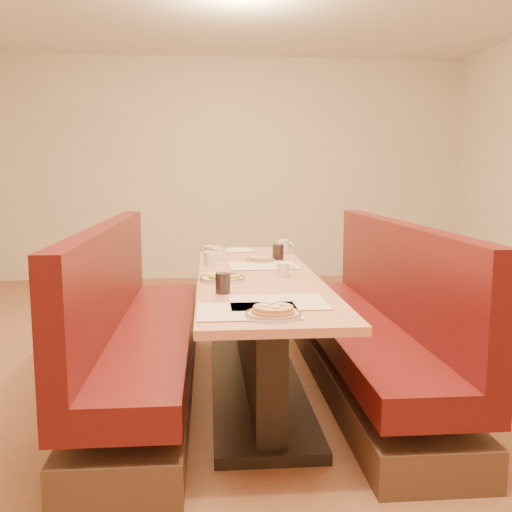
{
  "coord_description": "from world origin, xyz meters",
  "views": [
    {
      "loc": [
        -0.29,
        -3.38,
        1.35
      ],
      "look_at": [
        0.0,
        0.05,
        0.85
      ],
      "focal_mm": 40.0,
      "sensor_mm": 36.0,
      "label": 1
    }
  ],
  "objects": [
    {
      "name": "placemat_near_right",
      "position": [
        0.03,
        -0.8,
        0.75
      ],
      "size": [
        0.45,
        0.34,
        0.0
      ],
      "primitive_type": "cube",
      "rotation": [
        0.0,
        0.0,
        0.0
      ],
      "color": "beige",
      "rests_on": "diner_table"
    },
    {
      "name": "placemat_far_left",
      "position": [
        -0.12,
        1.04,
        0.75
      ],
      "size": [
        0.4,
        0.34,
        0.0
      ],
      "primitive_type": "cube",
      "rotation": [
        0.0,
        0.0,
        0.26
      ],
      "color": "beige",
      "rests_on": "diner_table"
    },
    {
      "name": "soda_tumbler_mid",
      "position": [
        0.2,
        0.55,
        0.8
      ],
      "size": [
        0.08,
        0.08,
        0.11
      ],
      "color": "black",
      "rests_on": "diner_table"
    },
    {
      "name": "pancake_plate",
      "position": [
        -0.02,
        -1.06,
        0.77
      ],
      "size": [
        0.24,
        0.24,
        0.05
      ],
      "rotation": [
        0.0,
        0.0,
        -0.26
      ],
      "color": "beige",
      "rests_on": "diner_table"
    },
    {
      "name": "room_envelope",
      "position": [
        0.0,
        0.0,
        1.93
      ],
      "size": [
        6.04,
        8.04,
        2.82
      ],
      "color": "beige",
      "rests_on": "ground"
    },
    {
      "name": "coffee_mug_b",
      "position": [
        -0.28,
        0.36,
        0.79
      ],
      "size": [
        0.11,
        0.08,
        0.09
      ],
      "rotation": [
        0.0,
        0.0,
        -0.06
      ],
      "color": "beige",
      "rests_on": "diner_table"
    },
    {
      "name": "ground",
      "position": [
        0.0,
        0.0,
        0.0
      ],
      "size": [
        8.0,
        8.0,
        0.0
      ],
      "primitive_type": "plane",
      "color": "#9E6647",
      "rests_on": "ground"
    },
    {
      "name": "diner_table",
      "position": [
        0.0,
        0.0,
        0.37
      ],
      "size": [
        0.7,
        2.5,
        0.75
      ],
      "color": "black",
      "rests_on": "ground"
    },
    {
      "name": "soda_tumbler_near",
      "position": [
        -0.22,
        -0.56,
        0.8
      ],
      "size": [
        0.08,
        0.08,
        0.1
      ],
      "color": "black",
      "rests_on": "diner_table"
    },
    {
      "name": "extra_plate_mid",
      "position": [
        0.06,
        0.45,
        0.76
      ],
      "size": [
        0.21,
        0.21,
        0.04
      ],
      "rotation": [
        0.0,
        0.0,
        0.22
      ],
      "color": "beige",
      "rests_on": "diner_table"
    },
    {
      "name": "extra_plate_far",
      "position": [
        -0.26,
        1.08,
        0.76
      ],
      "size": [
        0.21,
        0.21,
        0.04
      ],
      "rotation": [
        0.0,
        0.0,
        0.25
      ],
      "color": "beige",
      "rests_on": "diner_table"
    },
    {
      "name": "booth_left",
      "position": [
        -0.73,
        0.0,
        0.36
      ],
      "size": [
        0.55,
        2.5,
        1.05
      ],
      "color": "#4C3326",
      "rests_on": "ground"
    },
    {
      "name": "placemat_near_left",
      "position": [
        -0.12,
        -0.96,
        0.75
      ],
      "size": [
        0.45,
        0.34,
        0.0
      ],
      "primitive_type": "cube",
      "rotation": [
        0.0,
        0.0,
        0.01
      ],
      "color": "beige",
      "rests_on": "diner_table"
    },
    {
      "name": "coffee_mug_d",
      "position": [
        -0.22,
        0.57,
        0.79
      ],
      "size": [
        0.11,
        0.08,
        0.08
      ],
      "rotation": [
        0.0,
        0.0,
        -0.0
      ],
      "color": "beige",
      "rests_on": "diner_table"
    },
    {
      "name": "eggs_plate",
      "position": [
        -0.21,
        -0.22,
        0.77
      ],
      "size": [
        0.26,
        0.26,
        0.05
      ],
      "rotation": [
        0.0,
        0.0,
        0.1
      ],
      "color": "beige",
      "rests_on": "diner_table"
    },
    {
      "name": "coffee_mug_a",
      "position": [
        0.15,
        -0.12,
        0.79
      ],
      "size": [
        0.1,
        0.07,
        0.08
      ],
      "rotation": [
        0.0,
        0.0,
        0.04
      ],
      "color": "beige",
      "rests_on": "diner_table"
    },
    {
      "name": "placemat_far_right",
      "position": [
        0.07,
        0.27,
        0.75
      ],
      "size": [
        0.46,
        0.35,
        0.0
      ],
      "primitive_type": "cube",
      "rotation": [
        0.0,
        0.0,
        0.05
      ],
      "color": "beige",
      "rests_on": "diner_table"
    },
    {
      "name": "coffee_mug_c",
      "position": [
        0.28,
        0.87,
        0.8
      ],
      "size": [
        0.13,
        0.09,
        0.1
      ],
      "rotation": [
        0.0,
        0.0,
        -0.43
      ],
      "color": "beige",
      "rests_on": "diner_table"
    },
    {
      "name": "booth_right",
      "position": [
        0.73,
        0.0,
        0.36
      ],
      "size": [
        0.55,
        2.5,
        1.05
      ],
      "color": "#4C3326",
      "rests_on": "ground"
    }
  ]
}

